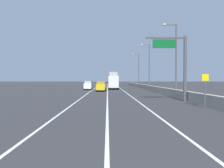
{
  "coord_description": "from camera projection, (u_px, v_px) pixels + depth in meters",
  "views": [
    {
      "loc": [
        -1.98,
        -3.63,
        2.58
      ],
      "look_at": [
        -0.94,
        50.42,
        1.39
      ],
      "focal_mm": 37.38,
      "sensor_mm": 36.0,
      "label": 1
    }
  ],
  "objects": [
    {
      "name": "car_silver_1",
      "position": [
        111.0,
        83.0,
        92.1
      ],
      "size": [
        2.01,
        4.61,
        1.98
      ],
      "color": "#B7B7BC",
      "rests_on": "ground_plane"
    },
    {
      "name": "overhead_sign_gantry",
      "position": [
        179.0,
        60.0,
        26.76
      ],
      "size": [
        4.68,
        0.36,
        7.5
      ],
      "color": "#47474C",
      "rests_on": "ground_plane"
    },
    {
      "name": "lamp_post_right_second",
      "position": [
        175.0,
        55.0,
        35.01
      ],
      "size": [
        2.14,
        0.44,
        10.91
      ],
      "color": "#4C4C51",
      "rests_on": "ground_plane"
    },
    {
      "name": "ground_plane",
      "position": [
        114.0,
        88.0,
        67.69
      ],
      "size": [
        320.0,
        320.0,
        0.0
      ],
      "primitive_type": "plane",
      "color": "#2D2D30"
    },
    {
      "name": "car_white_3",
      "position": [
        88.0,
        85.0,
        54.52
      ],
      "size": [
        1.85,
        4.08,
        2.09
      ],
      "color": "white",
      "rests_on": "ground_plane"
    },
    {
      "name": "box_truck",
      "position": [
        113.0,
        81.0,
        58.41
      ],
      "size": [
        2.59,
        7.72,
        4.36
      ],
      "color": "silver",
      "rests_on": "ground_plane"
    },
    {
      "name": "lamp_post_right_third",
      "position": [
        148.0,
        64.0,
        55.73
      ],
      "size": [
        2.14,
        0.44,
        10.91
      ],
      "color": "#4C4C51",
      "rests_on": "ground_plane"
    },
    {
      "name": "lamp_post_right_fourth",
      "position": [
        138.0,
        68.0,
        76.46
      ],
      "size": [
        2.14,
        0.44,
        10.91
      ],
      "color": "#4C4C51",
      "rests_on": "ground_plane"
    },
    {
      "name": "car_red_2",
      "position": [
        111.0,
        83.0,
        84.14
      ],
      "size": [
        1.85,
        4.75,
        2.0
      ],
      "color": "red",
      "rests_on": "ground_plane"
    },
    {
      "name": "lane_stripe_center",
      "position": [
        107.0,
        89.0,
        58.66
      ],
      "size": [
        0.16,
        130.0,
        0.0
      ],
      "primitive_type": "cube",
      "color": "silver",
      "rests_on": "ground_plane"
    },
    {
      "name": "car_yellow_0",
      "position": [
        101.0,
        86.0,
        48.41
      ],
      "size": [
        2.0,
        4.82,
        2.05
      ],
      "color": "gold",
      "rests_on": "ground_plane"
    },
    {
      "name": "lane_stripe_left",
      "position": [
        94.0,
        89.0,
        58.59
      ],
      "size": [
        0.16,
        130.0,
        0.0
      ],
      "primitive_type": "cube",
      "color": "silver",
      "rests_on": "ground_plane"
    },
    {
      "name": "lane_stripe_right",
      "position": [
        121.0,
        89.0,
        58.73
      ],
      "size": [
        0.16,
        130.0,
        0.0
      ],
      "primitive_type": "cube",
      "color": "silver",
      "rests_on": "ground_plane"
    },
    {
      "name": "jersey_barrier_right",
      "position": [
        158.0,
        90.0,
        43.84
      ],
      "size": [
        0.6,
        120.0,
        1.1
      ],
      "primitive_type": "cube",
      "color": "#9E998E",
      "rests_on": "ground_plane"
    },
    {
      "name": "speed_advisory_sign",
      "position": [
        205.0,
        88.0,
        20.61
      ],
      "size": [
        0.6,
        0.11,
        3.0
      ],
      "color": "#4C4C51",
      "rests_on": "ground_plane"
    }
  ]
}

